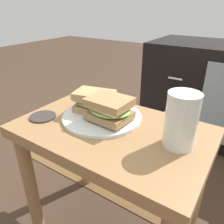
{
  "coord_description": "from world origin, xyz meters",
  "views": [
    {
      "loc": [
        0.31,
        -0.47,
        0.79
      ],
      "look_at": [
        0.0,
        0.0,
        0.51
      ],
      "focal_mm": 35.41,
      "sensor_mm": 36.0,
      "label": 1
    }
  ],
  "objects_px": {
    "plate": "(102,116)",
    "sandwich_front": "(95,101)",
    "coaster": "(43,117)",
    "sandwich_back": "(109,109)",
    "beer_glass": "(181,121)"
  },
  "relations": [
    {
      "from": "sandwich_back",
      "to": "coaster",
      "type": "relative_size",
      "value": 1.65
    },
    {
      "from": "beer_glass",
      "to": "sandwich_back",
      "type": "bearing_deg",
      "value": -179.62
    },
    {
      "from": "plate",
      "to": "coaster",
      "type": "height_order",
      "value": "plate"
    },
    {
      "from": "sandwich_front",
      "to": "beer_glass",
      "type": "relative_size",
      "value": 1.06
    },
    {
      "from": "sandwich_front",
      "to": "coaster",
      "type": "distance_m",
      "value": 0.17
    },
    {
      "from": "sandwich_front",
      "to": "beer_glass",
      "type": "bearing_deg",
      "value": -5.19
    },
    {
      "from": "plate",
      "to": "sandwich_front",
      "type": "relative_size",
      "value": 1.66
    },
    {
      "from": "plate",
      "to": "beer_glass",
      "type": "bearing_deg",
      "value": -2.84
    },
    {
      "from": "plate",
      "to": "coaster",
      "type": "relative_size",
      "value": 3.0
    },
    {
      "from": "plate",
      "to": "sandwich_back",
      "type": "xyz_separation_m",
      "value": [
        0.04,
        -0.01,
        0.04
      ]
    },
    {
      "from": "sandwich_back",
      "to": "beer_glass",
      "type": "bearing_deg",
      "value": 0.38
    },
    {
      "from": "sandwich_front",
      "to": "plate",
      "type": "bearing_deg",
      "value": -19.74
    },
    {
      "from": "coaster",
      "to": "sandwich_back",
      "type": "bearing_deg",
      "value": 23.84
    },
    {
      "from": "plate",
      "to": "coaster",
      "type": "bearing_deg",
      "value": -147.66
    },
    {
      "from": "beer_glass",
      "to": "plate",
      "type": "bearing_deg",
      "value": 177.16
    }
  ]
}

